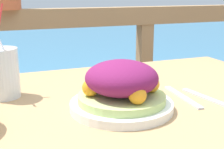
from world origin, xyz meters
TOP-DOWN VIEW (x-y plane):
  - patio_table at (0.00, 0.00)m, footprint 1.10×0.75m
  - railing_fence at (0.00, 0.79)m, footprint 2.80×0.08m
  - sea_backdrop at (0.00, 3.29)m, footprint 12.00×4.00m
  - salad_plate at (-0.04, -0.06)m, footprint 0.25×0.25m
  - drink_glass at (-0.29, 0.14)m, footprint 0.09×0.09m
  - fork at (0.15, -0.04)m, footprint 0.03×0.18m
  - knife at (0.20, -0.08)m, footprint 0.04×0.18m

SIDE VIEW (x-z plane):
  - sea_backdrop at x=0.00m, z-range 0.00..0.35m
  - patio_table at x=0.00m, z-range 0.27..1.04m
  - railing_fence at x=0.00m, z-range 0.22..1.18m
  - fork at x=0.15m, z-range 0.77..0.77m
  - knife at x=0.20m, z-range 0.77..0.77m
  - salad_plate at x=-0.04m, z-range 0.76..0.88m
  - drink_glass at x=-0.29m, z-range 0.71..0.96m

